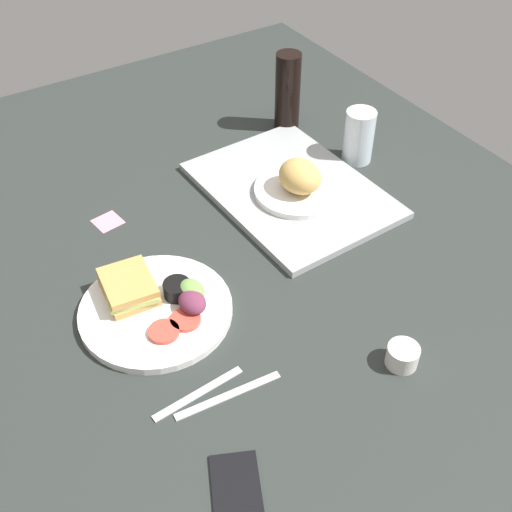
# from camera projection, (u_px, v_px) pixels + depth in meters

# --- Properties ---
(ground_plane) EXTENTS (1.90, 1.50, 0.03)m
(ground_plane) POSITION_uv_depth(u_px,v_px,m) (238.00, 276.00, 1.28)
(ground_plane) COLOR #282D2B
(serving_tray) EXTENTS (0.46, 0.35, 0.02)m
(serving_tray) POSITION_uv_depth(u_px,v_px,m) (291.00, 190.00, 1.45)
(serving_tray) COLOR #9EA0A3
(serving_tray) RESTS_ON ground_plane
(bread_plate_near) EXTENTS (0.20, 0.20, 0.08)m
(bread_plate_near) POSITION_uv_depth(u_px,v_px,m) (299.00, 183.00, 1.41)
(bread_plate_near) COLOR white
(bread_plate_near) RESTS_ON serving_tray
(plate_with_salad) EXTENTS (0.28, 0.28, 0.05)m
(plate_with_salad) POSITION_uv_depth(u_px,v_px,m) (156.00, 304.00, 1.18)
(plate_with_salad) COLOR white
(plate_with_salad) RESTS_ON ground_plane
(drinking_glass) EXTENTS (0.07, 0.07, 0.13)m
(drinking_glass) POSITION_uv_depth(u_px,v_px,m) (359.00, 136.00, 1.51)
(drinking_glass) COLOR silver
(drinking_glass) RESTS_ON ground_plane
(soda_bottle) EXTENTS (0.06, 0.06, 0.20)m
(soda_bottle) POSITION_uv_depth(u_px,v_px,m) (288.00, 92.00, 1.60)
(soda_bottle) COLOR black
(soda_bottle) RESTS_ON ground_plane
(espresso_cup) EXTENTS (0.06, 0.06, 0.04)m
(espresso_cup) POSITION_uv_depth(u_px,v_px,m) (402.00, 356.00, 1.09)
(espresso_cup) COLOR silver
(espresso_cup) RESTS_ON ground_plane
(fork) EXTENTS (0.02, 0.17, 0.01)m
(fork) POSITION_uv_depth(u_px,v_px,m) (198.00, 393.00, 1.06)
(fork) COLOR #B7B7BC
(fork) RESTS_ON ground_plane
(knife) EXTENTS (0.03, 0.19, 0.01)m
(knife) POSITION_uv_depth(u_px,v_px,m) (228.00, 395.00, 1.05)
(knife) COLOR #B7B7BC
(knife) RESTS_ON ground_plane
(cell_phone) EXTENTS (0.16, 0.13, 0.01)m
(cell_phone) POSITION_uv_depth(u_px,v_px,m) (237.00, 497.00, 0.92)
(cell_phone) COLOR black
(cell_phone) RESTS_ON ground_plane
(sticky_note) EXTENTS (0.06, 0.06, 0.00)m
(sticky_note) POSITION_uv_depth(u_px,v_px,m) (108.00, 222.00, 1.38)
(sticky_note) COLOR pink
(sticky_note) RESTS_ON ground_plane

